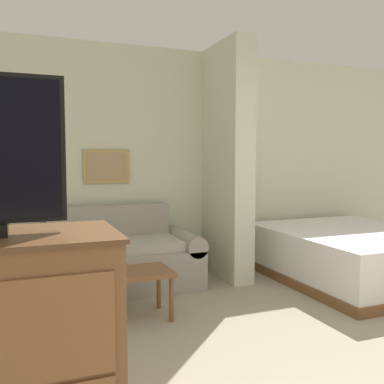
{
  "coord_description": "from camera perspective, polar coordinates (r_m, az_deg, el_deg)",
  "views": [
    {
      "loc": [
        -1.62,
        -1.35,
        1.34
      ],
      "look_at": [
        -0.28,
        2.04,
        1.05
      ],
      "focal_mm": 40.0,
      "sensor_mm": 36.0,
      "label": 1
    }
  ],
  "objects": [
    {
      "name": "couch",
      "position": [
        4.54,
        -10.2,
        -8.76
      ],
      "size": [
        1.71,
        0.84,
        0.83
      ],
      "color": "gray",
      "rests_on": "ground_plane"
    },
    {
      "name": "wall_partition_pillar",
      "position": [
        4.82,
        4.66,
        4.04
      ],
      "size": [
        0.24,
        0.87,
        2.6
      ],
      "color": "beige",
      "rests_on": "ground_plane"
    },
    {
      "name": "side_table",
      "position": [
        4.45,
        -23.19,
        -7.3
      ],
      "size": [
        0.43,
        0.43,
        0.56
      ],
      "color": "brown",
      "rests_on": "ground_plane"
    },
    {
      "name": "table_lamp",
      "position": [
        4.39,
        -23.34,
        -2.33
      ],
      "size": [
        0.37,
        0.37,
        0.4
      ],
      "color": "tan",
      "rests_on": "side_table"
    },
    {
      "name": "coffee_table",
      "position": [
        3.65,
        -7.72,
        -11.25
      ],
      "size": [
        0.61,
        0.43,
        0.41
      ],
      "color": "brown",
      "rests_on": "ground_plane"
    },
    {
      "name": "wall_back",
      "position": [
        5.08,
        -3.01,
        4.0
      ],
      "size": [
        7.37,
        0.16,
        2.6
      ],
      "color": "beige",
      "rests_on": "ground_plane"
    },
    {
      "name": "bed",
      "position": [
        5.15,
        20.66,
        -7.68
      ],
      "size": [
        1.73,
        2.02,
        0.54
      ],
      "color": "brown",
      "rests_on": "ground_plane"
    }
  ]
}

